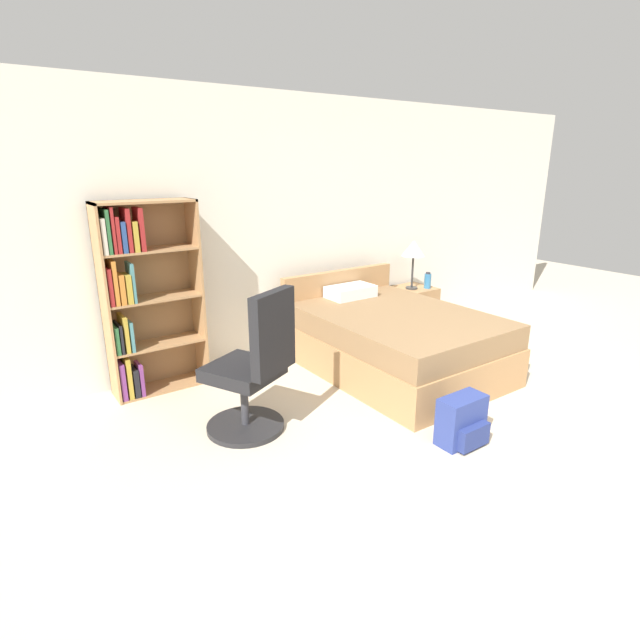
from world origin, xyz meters
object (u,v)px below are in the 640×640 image
at_px(nightstand, 413,308).
at_px(table_lamp, 414,250).
at_px(backpack_blue, 462,422).
at_px(bed, 392,339).
at_px(bookshelf, 140,297).
at_px(office_chair, 254,373).
at_px(water_bottle, 428,281).

height_order(nightstand, table_lamp, table_lamp).
height_order(nightstand, backpack_blue, nightstand).
xyz_separation_m(bed, nightstand, (1.07, 0.79, -0.04)).
xyz_separation_m(bookshelf, backpack_blue, (1.58, -2.17, -0.69)).
distance_m(nightstand, backpack_blue, 2.65).
relative_size(office_chair, backpack_blue, 3.11).
bearing_deg(office_chair, bookshelf, 110.32).
xyz_separation_m(office_chair, backpack_blue, (1.14, -0.99, -0.31)).
height_order(bookshelf, office_chair, bookshelf).
xyz_separation_m(office_chair, water_bottle, (2.85, 1.00, 0.12)).
bearing_deg(table_lamp, bed, -142.96).
bearing_deg(nightstand, bookshelf, 178.76).
xyz_separation_m(office_chair, nightstand, (2.74, 1.11, -0.23)).
distance_m(bed, table_lamp, 1.43).
distance_m(table_lamp, water_bottle, 0.42).
bearing_deg(bed, backpack_blue, -111.91).
distance_m(bed, backpack_blue, 1.43).
bearing_deg(water_bottle, bookshelf, 176.84).
height_order(office_chair, water_bottle, office_chair).
bearing_deg(backpack_blue, water_bottle, 49.32).
xyz_separation_m(table_lamp, backpack_blue, (-1.54, -2.08, -0.81)).
bearing_deg(bed, office_chair, -168.99).
relative_size(nightstand, backpack_blue, 1.43).
xyz_separation_m(bed, backpack_blue, (-0.53, -1.32, -0.13)).
xyz_separation_m(table_lamp, water_bottle, (0.18, -0.09, -0.38)).
relative_size(office_chair, table_lamp, 1.94).
bearing_deg(office_chair, backpack_blue, -40.98).
xyz_separation_m(water_bottle, backpack_blue, (-1.71, -1.99, -0.43)).
relative_size(bookshelf, water_bottle, 8.57).
xyz_separation_m(bed, table_lamp, (1.01, 0.76, 0.68)).
bearing_deg(water_bottle, office_chair, -160.71).
height_order(water_bottle, backpack_blue, water_bottle).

